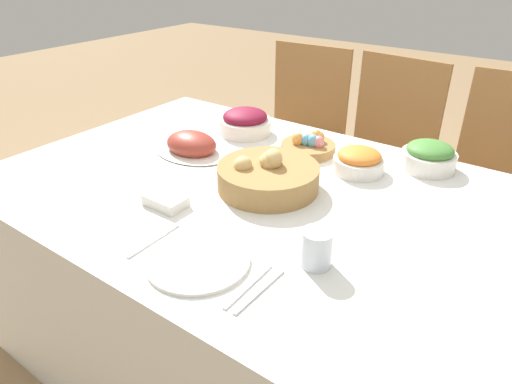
% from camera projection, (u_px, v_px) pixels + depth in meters
% --- Properties ---
extents(ground_plane, '(12.00, 12.00, 0.00)m').
position_uv_depth(ground_plane, '(273.00, 362.00, 1.72)').
color(ground_plane, '#937551').
extents(dining_table, '(1.83, 1.13, 0.72)m').
position_uv_depth(dining_table, '(275.00, 288.00, 1.55)').
color(dining_table, silver).
rests_on(dining_table, ground).
extents(chair_far_center, '(0.47, 0.47, 0.95)m').
position_uv_depth(chair_far_center, '(379.00, 156.00, 2.14)').
color(chair_far_center, olive).
rests_on(chair_far_center, ground).
extents(chair_far_left, '(0.44, 0.44, 0.95)m').
position_uv_depth(chair_far_left, '(298.00, 136.00, 2.37)').
color(chair_far_left, olive).
rests_on(chair_far_left, ground).
extents(chair_far_right, '(0.43, 0.43, 0.95)m').
position_uv_depth(chair_far_right, '(499.00, 187.00, 1.87)').
color(chair_far_right, olive).
rests_on(chair_far_right, ground).
extents(bread_basket, '(0.31, 0.31, 0.13)m').
position_uv_depth(bread_basket, '(268.00, 176.00, 1.39)').
color(bread_basket, '#9E7542').
rests_on(bread_basket, dining_table).
extents(egg_basket, '(0.19, 0.19, 0.08)m').
position_uv_depth(egg_basket, '(309.00, 146.00, 1.63)').
color(egg_basket, '#9E7542').
rests_on(egg_basket, dining_table).
extents(ham_platter, '(0.30, 0.21, 0.09)m').
position_uv_depth(ham_platter, '(191.00, 145.00, 1.63)').
color(ham_platter, silver).
rests_on(ham_platter, dining_table).
extents(green_salad_bowl, '(0.18, 0.18, 0.09)m').
position_uv_depth(green_salad_bowl, '(429.00, 156.00, 1.51)').
color(green_salad_bowl, silver).
rests_on(green_salad_bowl, dining_table).
extents(carrot_bowl, '(0.17, 0.17, 0.08)m').
position_uv_depth(carrot_bowl, '(359.00, 161.00, 1.49)').
color(carrot_bowl, silver).
rests_on(carrot_bowl, dining_table).
extents(beet_salad_bowl, '(0.20, 0.20, 0.10)m').
position_uv_depth(beet_salad_bowl, '(245.00, 122.00, 1.79)').
color(beet_salad_bowl, silver).
rests_on(beet_salad_bowl, dining_table).
extents(dinner_plate, '(0.25, 0.25, 0.01)m').
position_uv_depth(dinner_plate, '(198.00, 261.00, 1.08)').
color(dinner_plate, silver).
rests_on(dinner_plate, dining_table).
extents(fork, '(0.01, 0.18, 0.00)m').
position_uv_depth(fork, '(154.00, 240.00, 1.16)').
color(fork, silver).
rests_on(fork, dining_table).
extents(knife, '(0.01, 0.18, 0.00)m').
position_uv_depth(knife, '(249.00, 286.00, 1.00)').
color(knife, silver).
rests_on(knife, dining_table).
extents(spoon, '(0.01, 0.18, 0.00)m').
position_uv_depth(spoon, '(260.00, 291.00, 0.99)').
color(spoon, silver).
rests_on(spoon, dining_table).
extents(drinking_cup, '(0.07, 0.07, 0.09)m').
position_uv_depth(drinking_cup, '(317.00, 248.00, 1.05)').
color(drinking_cup, silver).
rests_on(drinking_cup, dining_table).
extents(butter_dish, '(0.12, 0.08, 0.03)m').
position_uv_depth(butter_dish, '(166.00, 201.00, 1.31)').
color(butter_dish, silver).
rests_on(butter_dish, dining_table).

